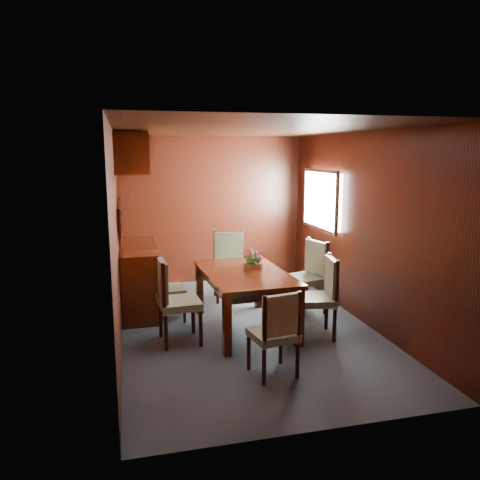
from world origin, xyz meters
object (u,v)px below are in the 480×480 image
object	(u,v)px
chair_left_near	(173,296)
chair_right_near	(322,292)
sideboard	(139,278)
dining_table	(245,280)
flower_centerpiece	(253,258)
chair_head	(276,329)

from	to	relation	value
chair_left_near	chair_right_near	world-z (taller)	chair_left_near
sideboard	chair_left_near	distance (m)	1.28
dining_table	chair_left_near	world-z (taller)	chair_left_near
dining_table	chair_left_near	bearing A→B (deg)	-168.39
sideboard	chair_right_near	size ratio (longest dim) A/B	1.46
chair_right_near	flower_centerpiece	size ratio (longest dim) A/B	3.66
chair_right_near	chair_head	distance (m)	1.20
sideboard	chair_left_near	size ratio (longest dim) A/B	1.42
sideboard	chair_head	size ratio (longest dim) A/B	1.61
dining_table	flower_centerpiece	distance (m)	0.31
flower_centerpiece	dining_table	bearing A→B (deg)	-133.33
chair_left_near	flower_centerpiece	bearing A→B (deg)	106.67
sideboard	flower_centerpiece	distance (m)	1.67
dining_table	sideboard	bearing A→B (deg)	137.88
dining_table	chair_left_near	xyz separation A→B (m)	(-0.90, -0.23, -0.07)
sideboard	chair_left_near	bearing A→B (deg)	-74.94
dining_table	flower_centerpiece	xyz separation A→B (m)	(0.15, 0.16, 0.23)
sideboard	chair_right_near	xyz separation A→B (m)	(2.04, -1.45, 0.08)
sideboard	chair_left_near	world-z (taller)	chair_left_near
chair_left_near	flower_centerpiece	size ratio (longest dim) A/B	3.77
chair_left_near	chair_head	bearing A→B (deg)	35.41
dining_table	chair_left_near	size ratio (longest dim) A/B	1.60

